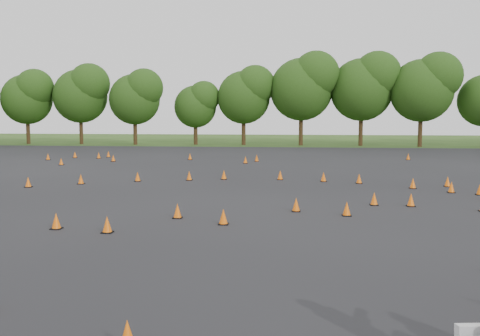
{
  "coord_description": "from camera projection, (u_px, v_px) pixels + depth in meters",
  "views": [
    {
      "loc": [
        2.22,
        -17.15,
        3.36
      ],
      "look_at": [
        0.0,
        4.0,
        1.2
      ],
      "focal_mm": 40.0,
      "sensor_mm": 36.0,
      "label": 1
    }
  ],
  "objects": [
    {
      "name": "ground",
      "position": [
        227.0,
        217.0,
        17.54
      ],
      "size": [
        140.0,
        140.0,
        0.0
      ],
      "primitive_type": "plane",
      "color": "#2D5119",
      "rests_on": "ground"
    },
    {
      "name": "asphalt_pad",
      "position": [
        245.0,
        190.0,
        23.48
      ],
      "size": [
        62.0,
        62.0,
        0.0
      ],
      "primitive_type": "plane",
      "color": "black",
      "rests_on": "ground"
    },
    {
      "name": "treeline",
      "position": [
        325.0,
        100.0,
        51.81
      ],
      "size": [
        86.74,
        32.15,
        11.1
      ],
      "color": "#224212",
      "rests_on": "ground"
    },
    {
      "name": "traffic_cones",
      "position": [
        241.0,
        187.0,
        23.01
      ],
      "size": [
        37.04,
        33.35,
        0.45
      ],
      "color": "orange",
      "rests_on": "asphalt_pad"
    }
  ]
}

